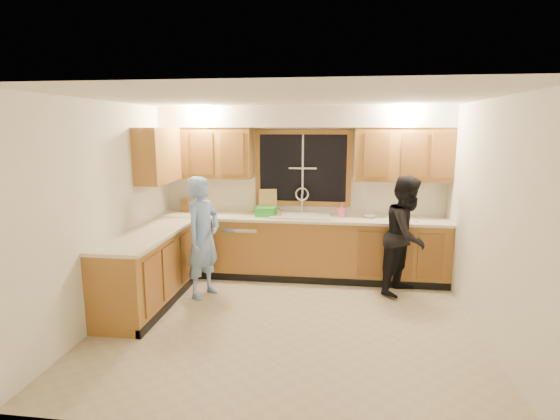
# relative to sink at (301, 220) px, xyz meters

# --- Properties ---
(floor) EXTENTS (4.20, 4.20, 0.00)m
(floor) POSITION_rel_sink_xyz_m (0.00, -1.60, -0.86)
(floor) COLOR #B9AA8E
(floor) RESTS_ON ground
(ceiling) EXTENTS (4.20, 4.20, 0.00)m
(ceiling) POSITION_rel_sink_xyz_m (0.00, -1.60, 1.64)
(ceiling) COLOR white
(wall_back) EXTENTS (4.20, 0.00, 4.20)m
(wall_back) POSITION_rel_sink_xyz_m (0.00, 0.30, 0.39)
(wall_back) COLOR white
(wall_back) RESTS_ON ground
(wall_left) EXTENTS (0.00, 3.80, 3.80)m
(wall_left) POSITION_rel_sink_xyz_m (-2.10, -1.60, 0.39)
(wall_left) COLOR white
(wall_left) RESTS_ON ground
(wall_right) EXTENTS (0.00, 3.80, 3.80)m
(wall_right) POSITION_rel_sink_xyz_m (2.10, -1.60, 0.39)
(wall_right) COLOR white
(wall_right) RESTS_ON ground
(base_cabinets_back) EXTENTS (4.20, 0.60, 0.88)m
(base_cabinets_back) POSITION_rel_sink_xyz_m (0.00, -0.00, -0.42)
(base_cabinets_back) COLOR #A87230
(base_cabinets_back) RESTS_ON ground
(base_cabinets_left) EXTENTS (0.60, 1.90, 0.88)m
(base_cabinets_left) POSITION_rel_sink_xyz_m (-1.80, -1.25, -0.42)
(base_cabinets_left) COLOR #A87230
(base_cabinets_left) RESTS_ON ground
(countertop_back) EXTENTS (4.20, 0.63, 0.04)m
(countertop_back) POSITION_rel_sink_xyz_m (0.00, -0.02, 0.04)
(countertop_back) COLOR #F0E6C9
(countertop_back) RESTS_ON base_cabinets_back
(countertop_left) EXTENTS (0.63, 1.90, 0.04)m
(countertop_left) POSITION_rel_sink_xyz_m (-1.79, -1.25, 0.04)
(countertop_left) COLOR #F0E6C9
(countertop_left) RESTS_ON base_cabinets_left
(upper_cabinets_left) EXTENTS (1.35, 0.33, 0.75)m
(upper_cabinets_left) POSITION_rel_sink_xyz_m (-1.43, 0.13, 0.96)
(upper_cabinets_left) COLOR #A87230
(upper_cabinets_left) RESTS_ON wall_back
(upper_cabinets_right) EXTENTS (1.35, 0.33, 0.75)m
(upper_cabinets_right) POSITION_rel_sink_xyz_m (1.43, 0.13, 0.96)
(upper_cabinets_right) COLOR #A87230
(upper_cabinets_right) RESTS_ON wall_back
(upper_cabinets_return) EXTENTS (0.33, 0.90, 0.75)m
(upper_cabinets_return) POSITION_rel_sink_xyz_m (-1.94, -0.48, 0.96)
(upper_cabinets_return) COLOR #A87230
(upper_cabinets_return) RESTS_ON wall_left
(soffit) EXTENTS (4.20, 0.35, 0.30)m
(soffit) POSITION_rel_sink_xyz_m (0.00, 0.12, 1.49)
(soffit) COLOR silver
(soffit) RESTS_ON wall_back
(window_frame) EXTENTS (1.44, 0.03, 1.14)m
(window_frame) POSITION_rel_sink_xyz_m (0.00, 0.29, 0.74)
(window_frame) COLOR black
(window_frame) RESTS_ON wall_back
(sink) EXTENTS (0.86, 0.52, 0.57)m
(sink) POSITION_rel_sink_xyz_m (0.00, 0.00, 0.00)
(sink) COLOR silver
(sink) RESTS_ON countertop_back
(dishwasher) EXTENTS (0.60, 0.56, 0.82)m
(dishwasher) POSITION_rel_sink_xyz_m (-0.85, -0.01, -0.45)
(dishwasher) COLOR silver
(dishwasher) RESTS_ON floor
(stove) EXTENTS (0.58, 0.75, 0.90)m
(stove) POSITION_rel_sink_xyz_m (-1.80, -1.82, -0.41)
(stove) COLOR silver
(stove) RESTS_ON floor
(man) EXTENTS (0.56, 0.68, 1.59)m
(man) POSITION_rel_sink_xyz_m (-1.19, -0.91, -0.07)
(man) COLOR #7AA5E8
(man) RESTS_ON floor
(woman) EXTENTS (0.93, 0.98, 1.59)m
(woman) POSITION_rel_sink_xyz_m (1.45, -0.45, -0.07)
(woman) COLOR black
(woman) RESTS_ON floor
(knife_block) EXTENTS (0.11, 0.10, 0.20)m
(knife_block) POSITION_rel_sink_xyz_m (-1.81, 0.16, 0.15)
(knife_block) COLOR #8F5C27
(knife_block) RESTS_ON countertop_back
(cutting_board) EXTENTS (0.29, 0.15, 0.36)m
(cutting_board) POSITION_rel_sink_xyz_m (-0.52, 0.21, 0.24)
(cutting_board) COLOR tan
(cutting_board) RESTS_ON countertop_back
(dish_crate) EXTENTS (0.29, 0.27, 0.13)m
(dish_crate) POSITION_rel_sink_xyz_m (-0.51, -0.03, 0.12)
(dish_crate) COLOR green
(dish_crate) RESTS_ON countertop_back
(soap_bottle) EXTENTS (0.12, 0.12, 0.20)m
(soap_bottle) POSITION_rel_sink_xyz_m (0.60, 0.06, 0.16)
(soap_bottle) COLOR #FB5F90
(soap_bottle) RESTS_ON countertop_back
(bowl) EXTENTS (0.20, 0.20, 0.05)m
(bowl) POSITION_rel_sink_xyz_m (0.99, 0.05, 0.08)
(bowl) COLOR silver
(bowl) RESTS_ON countertop_back
(can_left) EXTENTS (0.06, 0.06, 0.12)m
(can_left) POSITION_rel_sink_xyz_m (-0.26, -0.18, 0.11)
(can_left) COLOR beige
(can_left) RESTS_ON countertop_back
(can_right) EXTENTS (0.07, 0.07, 0.12)m
(can_right) POSITION_rel_sink_xyz_m (-0.32, -0.09, 0.11)
(can_right) COLOR beige
(can_right) RESTS_ON countertop_back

